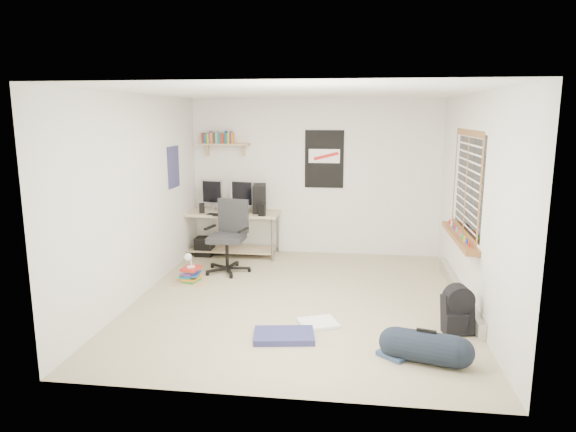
# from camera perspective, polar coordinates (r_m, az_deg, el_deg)

# --- Properties ---
(floor) EXTENTS (4.00, 4.50, 0.01)m
(floor) POSITION_cam_1_polar(r_m,az_deg,el_deg) (6.43, 1.27, -9.33)
(floor) COLOR gray
(floor) RESTS_ON ground
(ceiling) EXTENTS (4.00, 4.50, 0.01)m
(ceiling) POSITION_cam_1_polar(r_m,az_deg,el_deg) (6.03, 1.38, 13.62)
(ceiling) COLOR white
(ceiling) RESTS_ON ground
(back_wall) EXTENTS (4.00, 0.01, 2.50)m
(back_wall) POSITION_cam_1_polar(r_m,az_deg,el_deg) (8.33, 3.00, 4.30)
(back_wall) COLOR silver
(back_wall) RESTS_ON ground
(left_wall) EXTENTS (0.01, 4.50, 2.50)m
(left_wall) POSITION_cam_1_polar(r_m,az_deg,el_deg) (6.62, -16.20, 2.07)
(left_wall) COLOR silver
(left_wall) RESTS_ON ground
(right_wall) EXTENTS (0.01, 4.50, 2.50)m
(right_wall) POSITION_cam_1_polar(r_m,az_deg,el_deg) (6.22, 20.02, 1.27)
(right_wall) COLOR silver
(right_wall) RESTS_ON ground
(desk) EXTENTS (1.64, 0.96, 0.70)m
(desk) POSITION_cam_1_polar(r_m,az_deg,el_deg) (8.36, -6.25, -1.89)
(desk) COLOR tan
(desk) RESTS_ON floor
(monitor_left) EXTENTS (0.36, 0.15, 0.39)m
(monitor_left) POSITION_cam_1_polar(r_m,az_deg,el_deg) (8.38, -8.42, 1.80)
(monitor_left) COLOR #99989D
(monitor_left) RESTS_ON desk
(monitor_right) EXTENTS (0.39, 0.17, 0.41)m
(monitor_right) POSITION_cam_1_polar(r_m,az_deg,el_deg) (8.09, -5.13, 1.62)
(monitor_right) COLOR #9E9DA2
(monitor_right) RESTS_ON desk
(pc_tower) EXTENTS (0.27, 0.46, 0.46)m
(pc_tower) POSITION_cam_1_polar(r_m,az_deg,el_deg) (8.21, -3.19, 1.94)
(pc_tower) COLOR black
(pc_tower) RESTS_ON desk
(keyboard) EXTENTS (0.44, 0.20, 0.02)m
(keyboard) POSITION_cam_1_polar(r_m,az_deg,el_deg) (8.05, -7.52, 0.11)
(keyboard) COLOR black
(keyboard) RESTS_ON desk
(speaker_left) EXTENTS (0.11, 0.11, 0.17)m
(speaker_left) POSITION_cam_1_polar(r_m,az_deg,el_deg) (8.24, -9.55, 0.82)
(speaker_left) COLOR black
(speaker_left) RESTS_ON desk
(speaker_right) EXTENTS (0.11, 0.11, 0.19)m
(speaker_right) POSITION_cam_1_polar(r_m,az_deg,el_deg) (7.89, -2.91, 0.60)
(speaker_right) COLOR black
(speaker_right) RESTS_ON desk
(office_chair) EXTENTS (0.82, 0.82, 1.05)m
(office_chair) POSITION_cam_1_polar(r_m,az_deg,el_deg) (7.44, -6.82, -2.55)
(office_chair) COLOR #262628
(office_chair) RESTS_ON floor
(wall_shelf) EXTENTS (0.80, 0.22, 0.24)m
(wall_shelf) POSITION_cam_1_polar(r_m,az_deg,el_deg) (8.41, -7.03, 7.92)
(wall_shelf) COLOR tan
(wall_shelf) RESTS_ON back_wall
(poster_back_wall) EXTENTS (0.62, 0.03, 0.92)m
(poster_back_wall) POSITION_cam_1_polar(r_m,az_deg,el_deg) (8.26, 4.05, 6.32)
(poster_back_wall) COLOR black
(poster_back_wall) RESTS_ON back_wall
(poster_left_wall) EXTENTS (0.02, 0.42, 0.60)m
(poster_left_wall) POSITION_cam_1_polar(r_m,az_deg,el_deg) (7.69, -12.61, 5.34)
(poster_left_wall) COLOR navy
(poster_left_wall) RESTS_ON left_wall
(window) EXTENTS (0.10, 1.50, 1.26)m
(window) POSITION_cam_1_polar(r_m,az_deg,el_deg) (6.47, 19.10, 3.48)
(window) COLOR brown
(window) RESTS_ON right_wall
(baseboard_heater) EXTENTS (0.08, 2.50, 0.18)m
(baseboard_heater) POSITION_cam_1_polar(r_m,az_deg,el_deg) (6.78, 18.40, -7.98)
(baseboard_heater) COLOR #B7B2A8
(baseboard_heater) RESTS_ON floor
(backpack) EXTENTS (0.34, 0.29, 0.41)m
(backpack) POSITION_cam_1_polar(r_m,az_deg,el_deg) (5.74, 18.32, -10.33)
(backpack) COLOR black
(backpack) RESTS_ON floor
(duffel_bag) EXTENTS (0.36, 0.36, 0.58)m
(duffel_bag) POSITION_cam_1_polar(r_m,az_deg,el_deg) (5.04, 15.04, -13.98)
(duffel_bag) COLOR black
(duffel_bag) RESTS_ON floor
(tshirt) EXTENTS (0.50, 0.47, 0.04)m
(tshirt) POSITION_cam_1_polar(r_m,az_deg,el_deg) (5.72, 3.35, -11.78)
(tshirt) COLOR white
(tshirt) RESTS_ON floor
(jeans_a) EXTENTS (0.66, 0.48, 0.07)m
(jeans_a) POSITION_cam_1_polar(r_m,az_deg,el_deg) (5.38, -0.45, -13.17)
(jeans_a) COLOR navy
(jeans_a) RESTS_ON floor
(jeans_b) EXTENTS (0.44, 0.45, 0.05)m
(jeans_b) POSITION_cam_1_polar(r_m,az_deg,el_deg) (5.18, 12.18, -14.53)
(jeans_b) COLOR navy
(jeans_b) RESTS_ON floor
(book_stack) EXTENTS (0.51, 0.43, 0.34)m
(book_stack) POSITION_cam_1_polar(r_m,az_deg,el_deg) (7.14, -10.83, -6.10)
(book_stack) COLOR brown
(book_stack) RESTS_ON floor
(desk_lamp) EXTENTS (0.14, 0.20, 0.19)m
(desk_lamp) POSITION_cam_1_polar(r_m,az_deg,el_deg) (7.06, -10.79, -4.37)
(desk_lamp) COLOR silver
(desk_lamp) RESTS_ON book_stack
(subwoofer) EXTENTS (0.28, 0.28, 0.31)m
(subwoofer) POSITION_cam_1_polar(r_m,az_deg,el_deg) (8.45, -9.24, -3.40)
(subwoofer) COLOR black
(subwoofer) RESTS_ON floor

